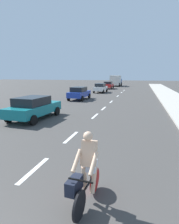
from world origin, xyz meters
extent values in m
plane|color=#423F3D|center=(0.00, 20.00, 0.00)|extent=(160.00, 160.00, 0.00)
cube|color=#B2ADA3|center=(7.22, 22.00, 0.07)|extent=(3.60, 80.00, 0.14)
cube|color=white|center=(0.00, 4.18, 0.00)|extent=(0.16, 1.80, 0.01)
cube|color=white|center=(0.00, 7.58, 0.00)|extent=(0.16, 1.80, 0.01)
cube|color=white|center=(0.00, 12.59, 0.00)|extent=(0.16, 1.80, 0.01)
cube|color=white|center=(0.00, 15.95, 0.00)|extent=(0.16, 1.80, 0.01)
cube|color=white|center=(0.00, 20.41, 0.00)|extent=(0.16, 1.80, 0.01)
cube|color=white|center=(0.00, 26.47, 0.00)|extent=(0.16, 1.80, 0.01)
cube|color=white|center=(0.00, 31.83, 0.00)|extent=(0.16, 1.80, 0.01)
cube|color=white|center=(0.00, 35.42, 0.00)|extent=(0.16, 1.80, 0.01)
cube|color=white|center=(0.00, 36.77, 0.00)|extent=(0.16, 1.80, 0.01)
cylinder|color=black|center=(2.12, 2.53, 0.33)|extent=(0.10, 0.66, 0.66)
cylinder|color=red|center=(2.20, 3.58, 0.33)|extent=(0.10, 0.66, 0.66)
cube|color=black|center=(2.16, 3.06, 0.51)|extent=(0.11, 0.94, 0.04)
cylinder|color=black|center=(2.17, 3.27, 0.75)|extent=(0.03, 0.03, 0.48)
cube|color=black|center=(2.12, 2.61, 0.88)|extent=(0.56, 0.07, 0.03)
cube|color=beige|center=(2.16, 3.14, 1.28)|extent=(0.36, 0.34, 0.63)
sphere|color=beige|center=(2.16, 3.08, 1.71)|extent=(0.22, 0.22, 0.22)
cube|color=white|center=(2.17, 3.19, 0.95)|extent=(0.34, 0.24, 0.28)
cube|color=black|center=(1.92, 2.79, 0.63)|extent=(0.28, 0.54, 0.32)
cylinder|color=beige|center=(2.28, 3.13, 0.63)|extent=(0.13, 0.32, 0.62)
cylinder|color=beige|center=(2.04, 3.15, 0.63)|extent=(0.13, 0.21, 0.63)
cylinder|color=beige|center=(2.34, 2.86, 1.18)|extent=(0.13, 0.49, 0.41)
cylinder|color=beige|center=(1.94, 2.89, 1.18)|extent=(0.13, 0.49, 0.41)
cube|color=#14727A|center=(-3.89, 10.65, 0.69)|extent=(2.11, 4.57, 0.64)
cube|color=black|center=(-3.90, 10.43, 1.29)|extent=(1.77, 2.41, 0.56)
cylinder|color=black|center=(-4.75, 12.22, 0.32)|extent=(0.21, 0.65, 0.64)
cylinder|color=black|center=(-2.87, 12.12, 0.32)|extent=(0.21, 0.65, 0.64)
cylinder|color=black|center=(-4.91, 9.18, 0.32)|extent=(0.21, 0.65, 0.64)
cylinder|color=black|center=(-3.03, 9.08, 0.32)|extent=(0.21, 0.65, 0.64)
cube|color=#1E389E|center=(-4.12, 21.27, 0.69)|extent=(1.85, 4.14, 0.64)
cube|color=black|center=(-4.13, 21.07, 1.29)|extent=(1.58, 2.18, 0.56)
cylinder|color=black|center=(-4.93, 22.69, 0.32)|extent=(0.20, 0.65, 0.64)
cylinder|color=black|center=(-3.22, 22.64, 0.32)|extent=(0.20, 0.65, 0.64)
cylinder|color=black|center=(-5.02, 19.91, 0.32)|extent=(0.20, 0.65, 0.64)
cylinder|color=black|center=(-3.31, 19.86, 0.32)|extent=(0.20, 0.65, 0.64)
cube|color=white|center=(-3.51, 30.97, 0.69)|extent=(1.77, 3.92, 0.64)
cube|color=black|center=(-3.51, 30.78, 1.29)|extent=(1.50, 2.06, 0.56)
cylinder|color=black|center=(-4.26, 32.31, 0.32)|extent=(0.21, 0.65, 0.64)
cylinder|color=black|center=(-2.65, 32.25, 0.32)|extent=(0.21, 0.65, 0.64)
cylinder|color=black|center=(-4.37, 29.70, 0.32)|extent=(0.21, 0.65, 0.64)
cylinder|color=black|center=(-2.75, 29.63, 0.32)|extent=(0.21, 0.65, 0.64)
cube|color=red|center=(-3.68, 39.81, 0.69)|extent=(1.75, 4.13, 0.64)
cube|color=black|center=(-3.68, 39.61, 1.29)|extent=(1.53, 2.15, 0.56)
cylinder|color=black|center=(-4.55, 41.21, 0.32)|extent=(0.18, 0.64, 0.64)
cylinder|color=black|center=(-2.82, 41.22, 0.32)|extent=(0.18, 0.64, 0.64)
cylinder|color=black|center=(-4.54, 38.41, 0.32)|extent=(0.18, 0.64, 0.64)
cylinder|color=black|center=(-2.81, 38.42, 0.32)|extent=(0.18, 0.64, 0.64)
cube|color=#23478C|center=(-3.36, 52.06, 1.20)|extent=(2.44, 2.38, 1.40)
cube|color=silver|center=(-3.41, 49.08, 1.65)|extent=(2.47, 4.20, 2.30)
cylinder|color=black|center=(-4.56, 51.95, 0.45)|extent=(0.29, 0.90, 0.90)
cylinder|color=black|center=(-2.16, 51.92, 0.45)|extent=(0.29, 0.90, 0.90)
cylinder|color=black|center=(-4.63, 48.05, 0.45)|extent=(0.29, 0.90, 0.90)
cylinder|color=black|center=(-2.23, 48.02, 0.45)|extent=(0.29, 0.90, 0.90)
camera|label=1|loc=(3.26, -0.81, 3.08)|focal=30.16mm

